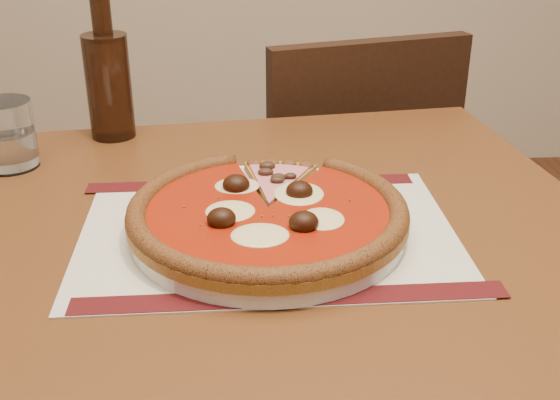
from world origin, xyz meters
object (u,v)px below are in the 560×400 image
(table, at_px, (281,302))
(chair_far, at_px, (343,197))
(bottle, at_px, (108,81))
(water_glass, at_px, (6,135))
(pizza, at_px, (268,210))
(plate, at_px, (268,225))

(table, bearing_deg, chair_far, 75.62)
(chair_far, xyz_separation_m, bottle, (-0.42, -0.31, 0.36))
(table, bearing_deg, water_glass, 150.79)
(water_glass, xyz_separation_m, bottle, (0.13, 0.12, 0.04))
(pizza, relative_size, bottle, 1.41)
(table, height_order, bottle, bottle)
(plate, bearing_deg, pizza, -99.99)
(water_glass, bearing_deg, pizza, -31.16)
(water_glass, bearing_deg, bottle, 43.35)
(pizza, bearing_deg, plate, 80.01)
(chair_far, relative_size, pizza, 2.62)
(plate, distance_m, pizza, 0.02)
(table, distance_m, water_glass, 0.46)
(table, height_order, chair_far, chair_far)
(table, height_order, plate, plate)
(water_glass, bearing_deg, table, -29.21)
(chair_far, bearing_deg, pizza, 58.13)
(chair_far, xyz_separation_m, plate, (-0.18, -0.65, 0.28))
(plate, distance_m, bottle, 0.42)
(plate, bearing_deg, chair_far, 74.51)
(bottle, bearing_deg, plate, -55.04)
(table, bearing_deg, bottle, 127.33)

